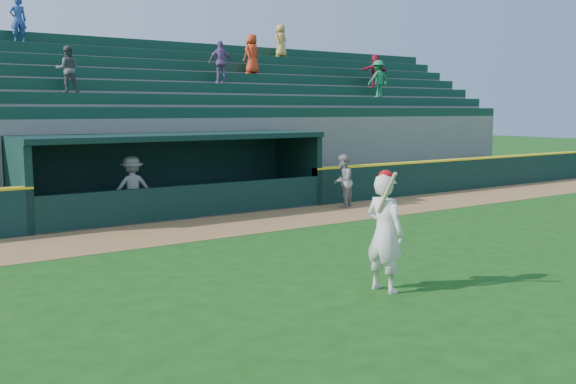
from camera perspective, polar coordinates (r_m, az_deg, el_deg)
name	(u,v)px	position (r m, az deg, el deg)	size (l,w,h in m)	color
ground	(331,260)	(13.76, 3.81, -6.08)	(120.00, 120.00, 0.00)	#144210
warning_track	(220,226)	(17.77, -6.07, -3.03)	(40.00, 3.00, 0.01)	olive
field_wall_right	(468,175)	(26.84, 15.72, 1.51)	(15.50, 0.30, 1.20)	black
wall_stripe_right	(469,159)	(26.78, 15.76, 2.85)	(15.50, 0.32, 0.06)	yellow
dugout_player_front	(343,181)	(21.10, 4.89, 0.99)	(0.85, 0.66, 1.74)	gray
dugout_player_inside	(132,188)	(19.30, -13.68, 0.38)	(1.19, 0.69, 1.85)	#A7A7A2
dugout	(172,169)	(20.35, -10.31, 2.04)	(9.40, 2.80, 2.46)	slate
stands	(119,132)	(24.52, -14.75, 5.22)	(34.50, 6.25, 7.52)	slate
batter_at_plate	(385,231)	(11.36, 8.58, -3.48)	(0.62, 0.90, 2.17)	silver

